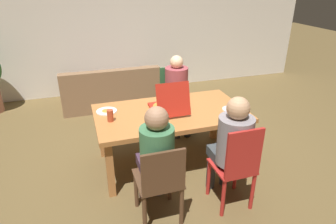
# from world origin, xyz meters

# --- Properties ---
(ground_plane) EXTENTS (20.00, 20.00, 0.00)m
(ground_plane) POSITION_xyz_m (0.00, 0.00, 0.00)
(ground_plane) COLOR brown
(back_wall) EXTENTS (7.90, 0.12, 2.73)m
(back_wall) POSITION_xyz_m (0.00, 2.93, 1.36)
(back_wall) COLOR silver
(back_wall) RESTS_ON ground
(dining_table) EXTENTS (1.81, 1.01, 0.73)m
(dining_table) POSITION_xyz_m (0.00, 0.00, 0.65)
(dining_table) COLOR #BE763B
(dining_table) RESTS_ON ground
(chair_0) EXTENTS (0.41, 0.46, 0.96)m
(chair_0) POSITION_xyz_m (0.37, 0.96, 0.51)
(chair_0) COLOR #336A3D
(chair_0) RESTS_ON ground
(person_0) EXTENTS (0.34, 0.51, 1.19)m
(person_0) POSITION_xyz_m (0.37, 0.81, 0.70)
(person_0) COLOR #3B3D40
(person_0) RESTS_ON ground
(chair_1) EXTENTS (0.42, 0.44, 0.88)m
(chair_1) POSITION_xyz_m (-0.41, -0.95, 0.48)
(chair_1) COLOR brown
(chair_1) RESTS_ON ground
(person_1) EXTENTS (0.32, 0.52, 1.21)m
(person_1) POSITION_xyz_m (-0.41, -0.80, 0.71)
(person_1) COLOR #412C41
(person_1) RESTS_ON ground
(chair_2) EXTENTS (0.39, 0.40, 0.97)m
(chair_2) POSITION_xyz_m (0.37, -0.99, 0.52)
(chair_2) COLOR red
(chair_2) RESTS_ON ground
(person_2) EXTENTS (0.35, 0.51, 1.22)m
(person_2) POSITION_xyz_m (0.37, -0.85, 0.72)
(person_2) COLOR #394043
(person_2) RESTS_ON ground
(pizza_box_0) EXTENTS (0.40, 0.50, 0.41)m
(pizza_box_0) POSITION_xyz_m (-0.02, 0.04, 0.79)
(pizza_box_0) COLOR red
(pizza_box_0) RESTS_ON dining_table
(plate_0) EXTENTS (0.25, 0.25, 0.03)m
(plate_0) POSITION_xyz_m (-0.74, 0.23, 0.74)
(plate_0) COLOR white
(plate_0) RESTS_ON dining_table
(plate_1) EXTENTS (0.23, 0.23, 0.03)m
(plate_1) POSITION_xyz_m (0.73, -0.18, 0.74)
(plate_1) COLOR white
(plate_1) RESTS_ON dining_table
(drinking_glass_0) EXTENTS (0.07, 0.07, 0.14)m
(drinking_glass_0) POSITION_xyz_m (-0.73, -0.04, 0.80)
(drinking_glass_0) COLOR #B84528
(drinking_glass_0) RESTS_ON dining_table
(drinking_glass_1) EXTENTS (0.08, 0.08, 0.15)m
(drinking_glass_1) POSITION_xyz_m (-0.22, -0.27, 0.81)
(drinking_glass_1) COLOR #B34A2E
(drinking_glass_1) RESTS_ON dining_table
(couch) EXTENTS (1.73, 0.85, 0.75)m
(couch) POSITION_xyz_m (-0.48, 2.15, 0.27)
(couch) COLOR #8B6748
(couch) RESTS_ON ground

